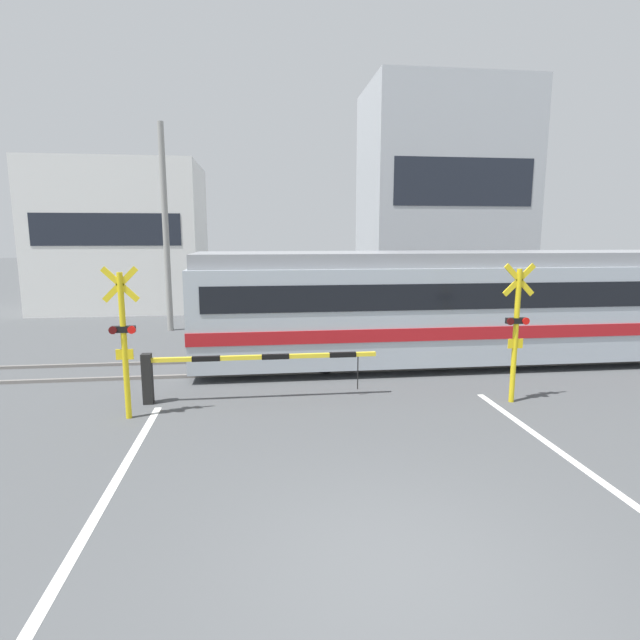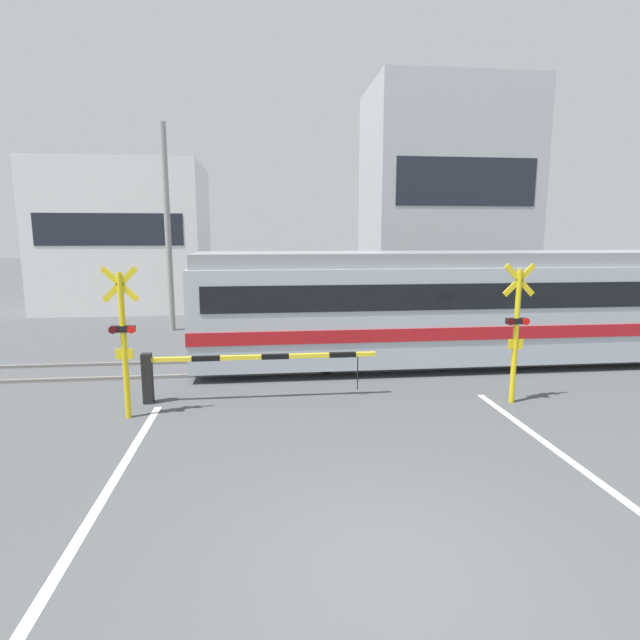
# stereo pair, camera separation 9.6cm
# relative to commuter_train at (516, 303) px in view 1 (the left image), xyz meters

# --- Properties ---
(ground_plane) EXTENTS (160.00, 160.00, 0.00)m
(ground_plane) POSITION_rel_commuter_train_xyz_m (-5.78, -8.44, -1.65)
(ground_plane) COLOR #4C4F51
(rail_track_near) EXTENTS (50.00, 0.10, 0.08)m
(rail_track_near) POSITION_rel_commuter_train_xyz_m (-5.78, -0.72, -1.61)
(rail_track_near) COLOR gray
(rail_track_near) RESTS_ON ground_plane
(rail_track_far) EXTENTS (50.00, 0.10, 0.08)m
(rail_track_far) POSITION_rel_commuter_train_xyz_m (-5.78, 0.72, -1.61)
(rail_track_far) COLOR gray
(rail_track_far) RESTS_ON ground_plane
(road_stripe_left) EXTENTS (0.14, 9.54, 0.01)m
(road_stripe_left) POSITION_rel_commuter_train_xyz_m (-9.26, -7.67, -1.64)
(road_stripe_left) COLOR white
(road_stripe_left) RESTS_ON ground_plane
(commuter_train) EXTENTS (17.79, 2.88, 3.07)m
(commuter_train) POSITION_rel_commuter_train_xyz_m (0.00, 0.00, 0.00)
(commuter_train) COLOR #ADB7C1
(commuter_train) RESTS_ON ground_plane
(crossing_barrier_near) EXTENTS (4.98, 0.20, 1.08)m
(crossing_barrier_near) POSITION_rel_commuter_train_xyz_m (-8.05, -2.60, -0.88)
(crossing_barrier_near) COLOR black
(crossing_barrier_near) RESTS_ON ground_plane
(crossing_barrier_far) EXTENTS (4.98, 0.20, 1.08)m
(crossing_barrier_far) POSITION_rel_commuter_train_xyz_m (-3.51, 3.31, -0.88)
(crossing_barrier_far) COLOR black
(crossing_barrier_far) RESTS_ON ground_plane
(crossing_signal_left) EXTENTS (0.68, 0.15, 2.95)m
(crossing_signal_left) POSITION_rel_commuter_train_xyz_m (-9.71, -3.43, -0.02)
(crossing_signal_left) COLOR yellow
(crossing_signal_left) RESTS_ON ground_plane
(crossing_signal_right) EXTENTS (0.68, 0.15, 2.95)m
(crossing_signal_right) POSITION_rel_commuter_train_xyz_m (-1.85, -3.43, -0.02)
(crossing_signal_right) COLOR yellow
(crossing_signal_right) RESTS_ON ground_plane
(pedestrian) EXTENTS (0.38, 0.22, 1.66)m
(pedestrian) POSITION_rel_commuter_train_xyz_m (-5.25, 5.53, -0.69)
(pedestrian) COLOR brown
(pedestrian) RESTS_ON ground_plane
(building_left_of_street) EXTENTS (7.34, 5.52, 6.83)m
(building_left_of_street) POSITION_rel_commuter_train_xyz_m (-13.53, 12.09, 1.77)
(building_left_of_street) COLOR white
(building_left_of_street) RESTS_ON ground_plane
(building_right_of_street) EXTENTS (7.84, 5.52, 10.74)m
(building_right_of_street) POSITION_rel_commuter_train_xyz_m (2.22, 12.09, 3.73)
(building_right_of_street) COLOR #B2B7BC
(building_right_of_street) RESTS_ON ground_plane
(utility_pole_streetside) EXTENTS (0.22, 0.22, 7.44)m
(utility_pole_streetside) POSITION_rel_commuter_train_xyz_m (-10.46, 5.81, 2.07)
(utility_pole_streetside) COLOR gray
(utility_pole_streetside) RESTS_ON ground_plane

